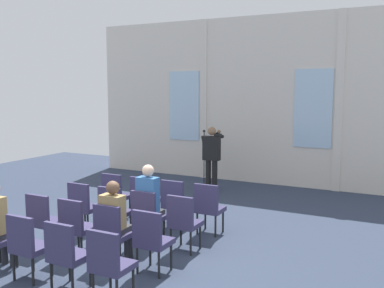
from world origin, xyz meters
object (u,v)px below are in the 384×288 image
at_px(chair_r3_c1, 27,243).
at_px(chair_r2_c1, 76,224).
at_px(chair_r0_c3, 209,205).
at_px(chair_r2_c3, 151,238).
at_px(chair_r3_c3, 109,261).
at_px(speaker, 212,154).
at_px(chair_r0_c2, 175,201).
at_px(audience_r2_c2, 115,217).
at_px(chair_r1_c0, 83,204).
at_px(chair_r0_c0, 115,193).
at_px(chair_r3_c2, 66,252).
at_px(chair_r2_c0, 43,218).
at_px(chair_r1_c1, 114,209).
at_px(mic_stand, 204,176).
at_px(chair_r2_c2, 112,230).
at_px(chair_r0_c1, 144,197).
at_px(audience_r1_c2, 149,200).
at_px(chair_r1_c3, 183,220).
at_px(chair_r1_c2, 147,214).

bearing_deg(chair_r3_c1, chair_r2_c1, 90.00).
relative_size(chair_r0_c3, chair_r2_c3, 1.00).
bearing_deg(chair_r3_c1, chair_r3_c3, 0.00).
xyz_separation_m(speaker, chair_r3_c3, (1.35, -5.96, -0.43)).
bearing_deg(chair_r0_c2, audience_r2_c2, -90.00).
distance_m(chair_r0_c2, chair_r1_c0, 1.68).
bearing_deg(chair_r0_c0, chair_r3_c2, -64.34).
bearing_deg(chair_r3_c1, chair_r2_c0, 125.77).
xyz_separation_m(chair_r1_c1, chair_r2_c3, (1.38, -0.96, 0.00)).
bearing_deg(chair_r3_c3, chair_r3_c2, 180.00).
bearing_deg(chair_r3_c1, chair_r1_c0, 109.81).
xyz_separation_m(mic_stand, chair_r1_c1, (0.27, -4.22, 0.20)).
relative_size(chair_r0_c0, chair_r2_c2, 1.00).
relative_size(chair_r2_c2, chair_r2_c3, 1.00).
relative_size(chair_r0_c1, chair_r1_c1, 1.00).
distance_m(chair_r1_c1, audience_r1_c2, 0.73).
height_order(chair_r0_c3, chair_r3_c2, same).
bearing_deg(chair_r1_c3, audience_r1_c2, 173.48).
height_order(chair_r1_c1, chair_r2_c3, same).
xyz_separation_m(chair_r2_c1, chair_r3_c2, (0.69, -0.96, 0.00)).
bearing_deg(chair_r3_c2, chair_r2_c1, 125.77).
bearing_deg(speaker, mic_stand, 149.18).
height_order(chair_r2_c0, chair_r2_c3, same).
bearing_deg(audience_r2_c2, speaker, 97.62).
distance_m(chair_r0_c3, audience_r2_c2, 1.97).
xyz_separation_m(chair_r1_c3, chair_r3_c3, (0.00, -1.92, 0.00)).
distance_m(chair_r1_c2, audience_r1_c2, 0.24).
relative_size(chair_r1_c1, chair_r3_c1, 1.00).
bearing_deg(chair_r0_c0, chair_r2_c2, -54.23).
bearing_deg(chair_r2_c0, chair_r2_c3, 0.00).
xyz_separation_m(chair_r0_c0, chair_r1_c0, (0.00, -0.96, 0.00)).
distance_m(chair_r1_c3, chair_r3_c3, 1.92).
xyz_separation_m(chair_r0_c1, chair_r1_c3, (1.38, -0.96, 0.00)).
height_order(chair_r0_c0, chair_r0_c2, same).
distance_m(chair_r1_c1, audience_r2_c2, 1.13).
bearing_deg(chair_r2_c3, audience_r2_c2, 173.06).
height_order(chair_r0_c0, chair_r2_c0, same).
xyz_separation_m(chair_r0_c3, chair_r2_c3, (0.00, -1.92, 0.00)).
bearing_deg(mic_stand, chair_r2_c2, -79.52).
relative_size(chair_r0_c0, chair_r0_c1, 1.00).
distance_m(speaker, chair_r1_c3, 4.28).
bearing_deg(chair_r0_c2, mic_stand, 106.37).
height_order(speaker, chair_r0_c2, speaker).
xyz_separation_m(chair_r1_c3, chair_r3_c1, (-1.38, -1.92, 0.00)).
height_order(chair_r2_c2, audience_r2_c2, audience_r2_c2).
bearing_deg(chair_r1_c0, chair_r2_c1, -54.23).
bearing_deg(chair_r0_c2, chair_r1_c1, -125.77).
distance_m(chair_r2_c3, chair_r3_c1, 1.68).
xyz_separation_m(chair_r2_c2, audience_r2_c2, (0.00, 0.08, 0.18)).
distance_m(speaker, chair_r0_c1, 3.11).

